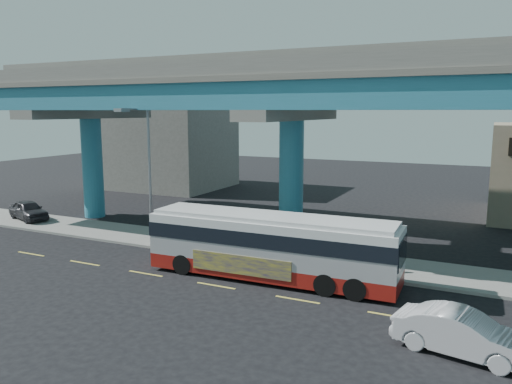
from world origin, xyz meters
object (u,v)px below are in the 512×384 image
at_px(transit_bus, 271,244).
at_px(parked_car, 28,210).
at_px(stop_sign, 337,231).
at_px(sedan, 463,334).
at_px(street_lamp, 143,156).

distance_m(transit_bus, parked_car, 21.38).
bearing_deg(stop_sign, sedan, -63.25).
bearing_deg(parked_car, stop_sign, -75.19).
xyz_separation_m(sedan, street_lamp, (-17.48, 5.92, 4.67)).
bearing_deg(sedan, transit_bus, 75.45).
bearing_deg(transit_bus, stop_sign, 43.67).
bearing_deg(street_lamp, stop_sign, 3.83).
relative_size(parked_car, street_lamp, 0.53).
xyz_separation_m(transit_bus, parked_car, (-21.00, 3.91, -0.87)).
height_order(sedan, street_lamp, street_lamp).
bearing_deg(street_lamp, parked_car, 169.89).
height_order(street_lamp, stop_sign, street_lamp).
xyz_separation_m(transit_bus, stop_sign, (2.45, 2.48, 0.35)).
distance_m(sedan, street_lamp, 19.04).
height_order(sedan, stop_sign, stop_sign).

